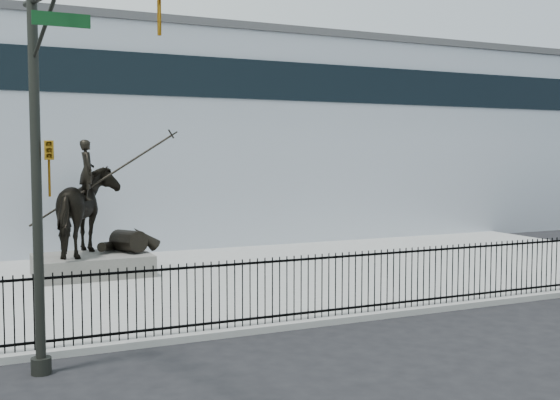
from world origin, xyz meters
name	(u,v)px	position (x,y,z in m)	size (l,w,h in m)	color
ground	(378,333)	(0.00, 0.00, 0.00)	(120.00, 120.00, 0.00)	black
plaza	(258,276)	(0.00, 7.00, 0.07)	(30.00, 12.00, 0.15)	gray
building	(159,143)	(0.00, 20.00, 4.50)	(44.00, 14.00, 9.00)	#B1B9C1
picket_fence	(350,283)	(0.00, 1.25, 0.90)	(22.10, 0.10, 1.50)	black
statue_plinth	(92,265)	(-4.85, 8.92, 0.48)	(3.49, 2.40, 0.65)	#585650
equestrian_statue	(94,211)	(-4.79, 8.92, 2.17)	(4.47, 2.84, 3.79)	black
traffic_signal_left	(55,150)	(-6.75, -0.62, 4.03)	(1.52, 4.84, 7.00)	black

